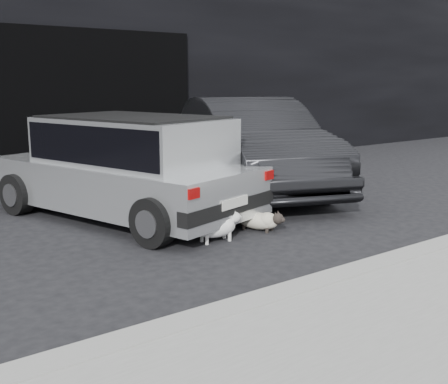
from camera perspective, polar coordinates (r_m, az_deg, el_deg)
ground at (r=6.69m, az=-6.37°, el=-3.51°), size 80.00×80.00×0.00m
building_facade at (r=12.37m, az=-17.33°, el=14.49°), size 34.00×4.00×5.00m
garage_opening at (r=10.49m, az=-13.12°, el=8.80°), size 4.00×0.10×2.60m
curb at (r=5.47m, az=17.40°, el=-6.70°), size 18.00×0.25×0.12m
silver_hatchback at (r=7.06m, az=-9.72°, el=2.96°), size 2.44×3.76×1.28m
second_car at (r=8.77m, az=2.70°, el=4.84°), size 2.98×4.62×1.44m
cat_siamese at (r=6.47m, az=3.81°, el=-2.92°), size 0.43×0.68×0.26m
cat_white at (r=6.03m, az=-0.57°, el=-3.55°), size 0.70×0.29×0.33m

